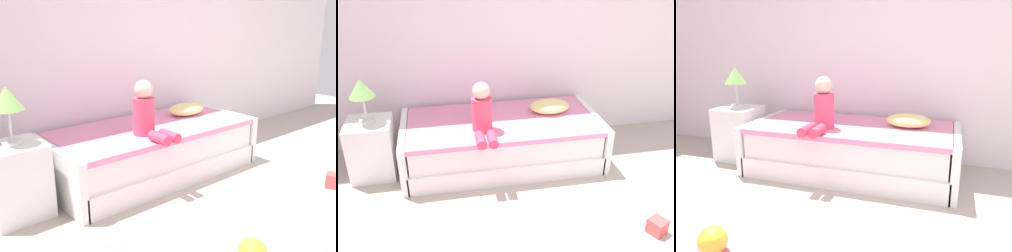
{
  "view_description": "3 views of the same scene",
  "coord_description": "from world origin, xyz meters",
  "views": [
    {
      "loc": [
        -2.76,
        -0.81,
        1.52
      ],
      "look_at": [
        -0.62,
        1.75,
        0.55
      ],
      "focal_mm": 39.31,
      "sensor_mm": 36.0,
      "label": 1
    },
    {
      "loc": [
        -1.24,
        -1.5,
        2.25
      ],
      "look_at": [
        -0.62,
        1.75,
        0.55
      ],
      "focal_mm": 39.98,
      "sensor_mm": 36.0,
      "label": 2
    },
    {
      "loc": [
        0.31,
        -1.07,
        1.31
      ],
      "look_at": [
        -0.62,
        1.75,
        0.55
      ],
      "focal_mm": 34.78,
      "sensor_mm": 36.0,
      "label": 3
    }
  ],
  "objects": [
    {
      "name": "table_lamp",
      "position": [
        -1.97,
        1.99,
        0.94
      ],
      "size": [
        0.24,
        0.24,
        0.45
      ],
      "color": "silver",
      "rests_on": "nightstand"
    },
    {
      "name": "toy_ball",
      "position": [
        -1.06,
        0.4,
        0.09
      ],
      "size": [
        0.19,
        0.19,
        0.19
      ],
      "primitive_type": "sphere",
      "color": "yellow",
      "rests_on": "ground"
    },
    {
      "name": "wall_rear",
      "position": [
        0.0,
        2.6,
        1.45
      ],
      "size": [
        7.2,
        0.1,
        2.9
      ],
      "primitive_type": "cube",
      "color": "white",
      "rests_on": "ground"
    },
    {
      "name": "pillow",
      "position": [
        -0.07,
        2.1,
        0.56
      ],
      "size": [
        0.44,
        0.3,
        0.13
      ],
      "primitive_type": "ellipsoid",
      "color": "#F2E58C",
      "rests_on": "bed"
    },
    {
      "name": "toy_block",
      "position": [
        0.46,
        0.62,
        0.07
      ],
      "size": [
        0.18,
        0.18,
        0.13
      ],
      "primitive_type": "cube",
      "rotation": [
        0.0,
        0.0,
        2.02
      ],
      "color": "#E54C4C",
      "rests_on": "ground"
    },
    {
      "name": "child_figure",
      "position": [
        -0.85,
        1.77,
        0.7
      ],
      "size": [
        0.2,
        0.51,
        0.5
      ],
      "color": "#E04C6B",
      "rests_on": "bed"
    },
    {
      "name": "nightstand",
      "position": [
        -1.97,
        1.99,
        0.3
      ],
      "size": [
        0.44,
        0.44,
        0.6
      ],
      "primitive_type": "cube",
      "color": "white",
      "rests_on": "ground"
    },
    {
      "name": "bed",
      "position": [
        -0.62,
        2.0,
        0.25
      ],
      "size": [
        2.11,
        1.0,
        0.5
      ],
      "color": "white",
      "rests_on": "ground"
    },
    {
      "name": "area_rug",
      "position": [
        -0.87,
        0.7,
        0.0
      ],
      "size": [
        1.6,
        1.1,
        0.01
      ],
      "primitive_type": "cube",
      "color": "pink",
      "rests_on": "ground"
    }
  ]
}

